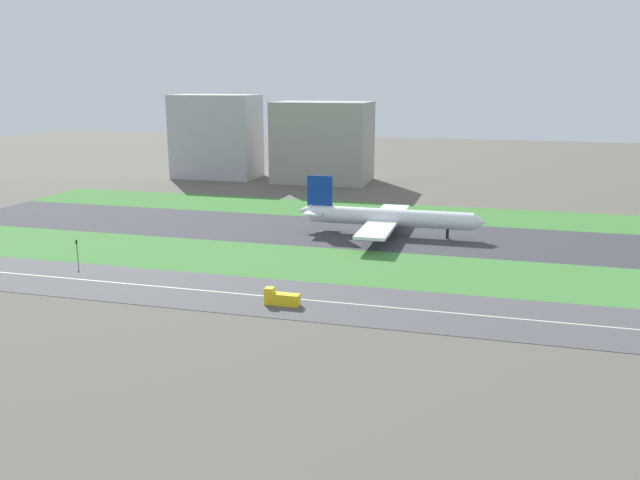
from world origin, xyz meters
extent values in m
plane|color=#5B564C|center=(0.00, 0.00, 0.00)|extent=(800.00, 800.00, 0.00)
cube|color=#38383D|center=(0.00, 0.00, 0.05)|extent=(280.00, 46.00, 0.10)
cube|color=#3D7A33|center=(0.00, 41.00, 0.05)|extent=(280.00, 36.00, 0.10)
cube|color=#427F38|center=(0.00, -41.00, 0.05)|extent=(280.00, 36.00, 0.10)
cube|color=#4C4C4F|center=(0.00, -73.00, 0.05)|extent=(280.00, 28.00, 0.10)
cube|color=silver|center=(0.00, -73.00, 0.11)|extent=(266.00, 0.50, 0.01)
cylinder|color=white|center=(25.00, 0.00, 6.30)|extent=(56.00, 6.00, 6.00)
cone|color=white|center=(55.00, 0.00, 6.30)|extent=(4.00, 5.70, 5.70)
cone|color=white|center=(-5.50, 0.00, 7.10)|extent=(5.00, 5.40, 5.40)
cube|color=navy|center=(0.00, 0.00, 14.30)|extent=(9.00, 0.80, 11.00)
cube|color=white|center=(-1.00, 0.00, 7.30)|extent=(6.00, 16.00, 0.60)
cube|color=white|center=(23.00, 15.00, 5.10)|extent=(10.00, 26.00, 1.00)
cylinder|color=gray|center=(24.00, 9.00, 2.90)|extent=(5.00, 3.20, 3.20)
cube|color=white|center=(23.00, -15.00, 5.10)|extent=(10.00, 26.00, 1.00)
cylinder|color=gray|center=(24.00, -9.00, 2.90)|extent=(5.00, 3.20, 3.20)
cylinder|color=black|center=(44.60, 0.00, 1.70)|extent=(1.00, 1.00, 3.20)
cylinder|color=black|center=(21.00, 3.50, 1.70)|extent=(1.00, 1.00, 3.20)
cylinder|color=black|center=(21.00, -3.50, 1.70)|extent=(1.00, 1.00, 3.20)
cube|color=yellow|center=(12.06, -78.00, 1.50)|extent=(8.40, 2.50, 2.80)
cube|color=yellow|center=(8.86, -78.00, 3.50)|extent=(2.00, 2.30, 1.20)
cylinder|color=#4C4C51|center=(-56.52, -60.00, 3.10)|extent=(0.24, 0.24, 6.00)
cube|color=black|center=(-56.52, -60.00, 6.70)|extent=(0.36, 0.36, 1.20)
sphere|color=#19D826|center=(-56.52, -60.20, 7.00)|extent=(0.24, 0.24, 0.24)
cube|color=#B2B2B7|center=(-90.00, 114.00, 22.41)|extent=(45.11, 27.12, 44.82)
cube|color=#9E998E|center=(-29.44, 114.00, 20.78)|extent=(48.94, 33.50, 41.55)
cylinder|color=silver|center=(-29.90, 159.00, 8.89)|extent=(19.27, 19.27, 17.77)
camera|label=1|loc=(58.95, -215.89, 51.65)|focal=36.29mm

